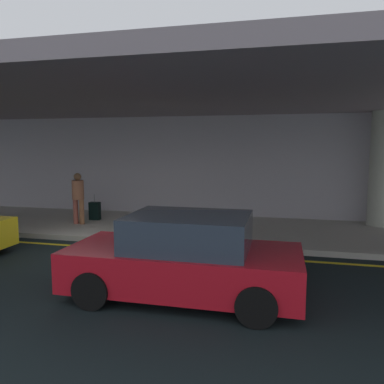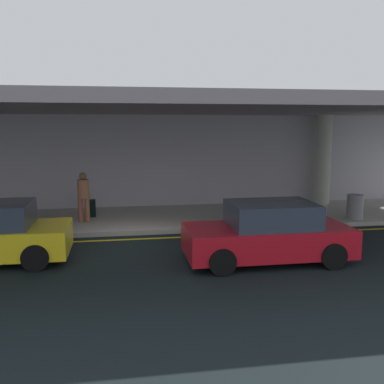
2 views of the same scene
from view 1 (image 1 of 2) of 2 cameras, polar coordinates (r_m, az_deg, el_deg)
The scene contains 9 objects.
ground_plane at distance 10.21m, azimuth -16.42°, elevation -8.68°, with size 60.00×60.00×0.00m, color black.
sidewalk at distance 12.89m, azimuth -9.56°, elevation -4.93°, with size 26.00×4.20×0.15m, color #B2AFA3.
lane_stripe_yellow at distance 10.66m, azimuth -14.98°, elevation -7.95°, with size 26.00×0.14×0.01m, color yellow.
support_column_left_mid at distance 13.48m, azimuth 26.46°, elevation 3.11°, with size 0.67×0.67×3.65m, color #B0B4A4.
ceiling_overhang at distance 12.24m, azimuth -10.86°, elevation 12.66°, with size 28.00×13.20×0.30m, color gray.
terminal_back_wall at distance 14.74m, azimuth -6.28°, elevation 3.75°, with size 26.00×0.30×3.80m, color #B5B1BB.
car_red at distance 6.83m, azimuth -1.09°, elevation -9.92°, with size 4.10×1.92×1.50m.
traveler_with_luggage at distance 12.94m, azimuth -16.74°, elevation -0.42°, with size 0.38×0.38×1.68m.
suitcase_upright_primary at distance 13.63m, azimuth -14.39°, elevation -2.76°, with size 0.36×0.22×0.90m.
Camera 1 is at (4.97, -8.51, 2.68)m, focal length 35.50 mm.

